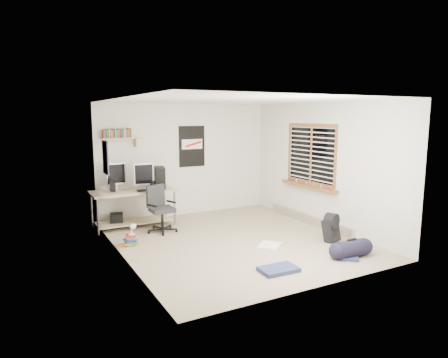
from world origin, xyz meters
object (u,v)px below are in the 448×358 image
office_chair (162,207)px  duffel_bag (351,249)px  desk (134,209)px  backpack (331,230)px  book_stack (131,238)px

office_chair → duffel_bag: (2.18, -2.78, -0.35)m
office_chair → desk: bearing=100.8°
backpack → duffel_bag: (-0.30, -0.78, -0.06)m
duffel_bag → desk: bearing=130.2°
duffel_bag → book_stack: bearing=146.9°
office_chair → duffel_bag: bearing=-71.0°
desk → book_stack: desk is taller
desk → duffel_bag: size_ratio=3.03×
office_chair → book_stack: office_chair is taller
office_chair → backpack: (2.48, -2.00, -0.29)m
backpack → book_stack: (-3.26, 1.42, -0.05)m
desk → office_chair: size_ratio=1.82×
backpack → office_chair: bearing=121.4°
desk → office_chair: bearing=-51.6°
office_chair → backpack: bearing=-58.0°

